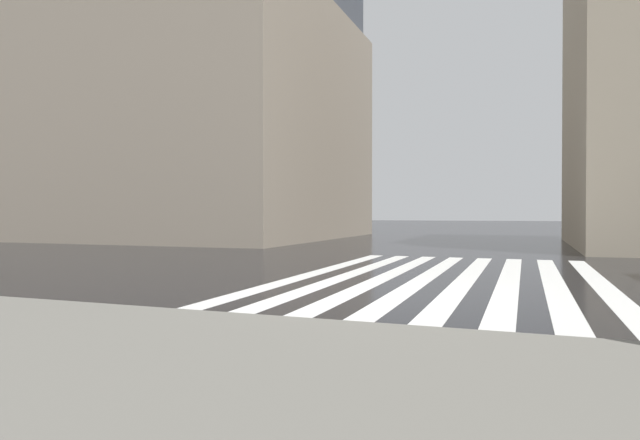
# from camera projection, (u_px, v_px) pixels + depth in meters

# --- Properties ---
(ground_plane) EXTENTS (220.00, 220.00, 0.00)m
(ground_plane) POSITION_uv_depth(u_px,v_px,m) (359.00, 298.00, 10.78)
(ground_plane) COLOR black
(zebra_crossing) EXTENTS (13.00, 7.50, 0.01)m
(zebra_crossing) POSITION_uv_depth(u_px,v_px,m) (447.00, 277.00, 14.14)
(zebra_crossing) COLOR silver
(zebra_crossing) RESTS_ON ground_plane
(haussmann_block_mid) EXTENTS (19.14, 22.45, 18.03)m
(haussmann_block_mid) POSITION_uv_depth(u_px,v_px,m) (177.00, 108.00, 38.10)
(haussmann_block_mid) COLOR tan
(haussmann_block_mid) RESTS_ON ground_plane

